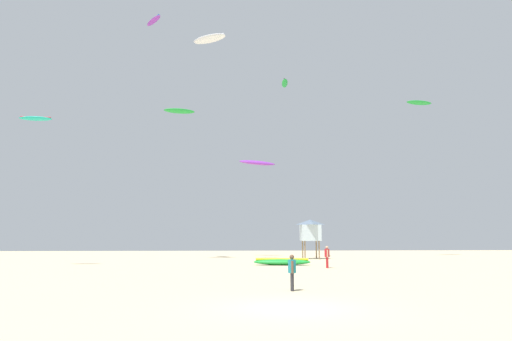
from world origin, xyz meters
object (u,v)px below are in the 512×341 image
(kite_aloft_4, at_px, (419,103))
(kite_aloft_5, at_px, (35,118))
(kite_aloft_0, at_px, (179,111))
(person_midground, at_px, (327,255))
(kite_aloft_7, at_px, (257,163))
(lifeguard_tower, at_px, (310,230))
(kite_aloft_3, at_px, (209,39))
(kite_aloft_6, at_px, (285,83))
(person_foreground, at_px, (292,270))
(kite_aloft_1, at_px, (154,21))
(kite_grounded_near, at_px, (282,262))

(kite_aloft_4, height_order, kite_aloft_5, kite_aloft_4)
(kite_aloft_0, bearing_deg, person_midground, -44.72)
(kite_aloft_5, distance_m, kite_aloft_7, 20.56)
(lifeguard_tower, distance_m, kite_aloft_3, 24.58)
(kite_aloft_3, relative_size, kite_aloft_6, 1.56)
(kite_aloft_7, bearing_deg, lifeguard_tower, 27.60)
(person_foreground, height_order, kite_aloft_0, kite_aloft_0)
(kite_aloft_1, distance_m, kite_aloft_5, 18.00)
(kite_grounded_near, distance_m, kite_aloft_0, 20.41)
(kite_aloft_7, bearing_deg, kite_aloft_6, 52.31)
(kite_aloft_7, bearing_deg, kite_aloft_4, 19.73)
(kite_aloft_1, height_order, kite_aloft_3, kite_aloft_1)
(kite_aloft_0, bearing_deg, kite_grounded_near, -42.79)
(person_midground, relative_size, kite_grounded_near, 0.34)
(person_foreground, bearing_deg, kite_aloft_3, -75.54)
(person_midground, bearing_deg, kite_aloft_1, -35.43)
(person_midground, xyz_separation_m, lifeguard_tower, (1.28, 13.73, 2.09))
(person_foreground, relative_size, kite_aloft_4, 0.44)
(kite_aloft_3, bearing_deg, person_midground, -56.40)
(kite_aloft_4, distance_m, kite_aloft_6, 17.35)
(kite_aloft_1, relative_size, kite_aloft_6, 1.07)
(lifeguard_tower, bearing_deg, person_midground, -95.33)
(kite_aloft_1, bearing_deg, kite_grounded_near, -33.19)
(person_midground, xyz_separation_m, kite_aloft_5, (-23.49, 2.85, 11.05))
(kite_grounded_near, relative_size, kite_aloft_6, 1.75)
(kite_aloft_0, relative_size, kite_aloft_4, 0.96)
(kite_aloft_1, height_order, kite_aloft_7, kite_aloft_1)
(person_foreground, distance_m, kite_aloft_1, 37.44)
(person_foreground, height_order, kite_aloft_3, kite_aloft_3)
(person_foreground, distance_m, person_midground, 14.77)
(kite_grounded_near, xyz_separation_m, kite_aloft_7, (-1.58, 7.03, 9.50))
(kite_grounded_near, bearing_deg, kite_aloft_4, 37.23)
(kite_aloft_3, distance_m, kite_aloft_7, 16.59)
(kite_grounded_near, height_order, kite_aloft_4, kite_aloft_4)
(person_midground, relative_size, kite_aloft_1, 0.56)
(lifeguard_tower, distance_m, kite_aloft_4, 21.89)
(kite_aloft_4, bearing_deg, kite_grounded_near, -142.77)
(kite_aloft_1, distance_m, kite_aloft_4, 32.98)
(person_foreground, xyz_separation_m, kite_grounded_near, (1.65, 17.63, -0.64))
(person_foreground, xyz_separation_m, kite_aloft_4, (20.60, 32.02, 17.82))
(kite_aloft_6, xyz_separation_m, kite_aloft_7, (-3.45, -4.47, -10.09))
(person_foreground, xyz_separation_m, kite_aloft_3, (-5.22, 28.89, 24.01))
(person_foreground, height_order, kite_grounded_near, person_foreground)
(kite_aloft_1, relative_size, kite_aloft_3, 0.69)
(person_foreground, xyz_separation_m, lifeguard_tower, (5.95, 27.73, 2.14))
(kite_aloft_5, bearing_deg, kite_aloft_3, 41.50)
(person_foreground, relative_size, kite_aloft_0, 0.46)
(kite_aloft_1, bearing_deg, kite_aloft_3, 26.31)
(lifeguard_tower, relative_size, kite_aloft_1, 1.39)
(kite_grounded_near, distance_m, kite_aloft_4, 30.12)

